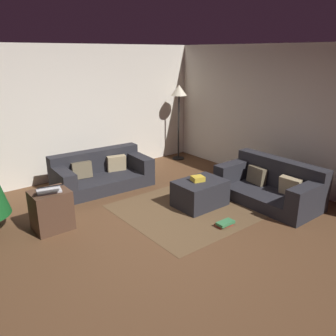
% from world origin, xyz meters
% --- Properties ---
extents(ground_plane, '(6.40, 6.40, 0.00)m').
position_xyz_m(ground_plane, '(0.00, 0.00, 0.00)').
color(ground_plane, brown).
extents(rear_partition, '(6.40, 0.12, 2.60)m').
position_xyz_m(rear_partition, '(0.00, 3.14, 1.30)').
color(rear_partition, silver).
rests_on(rear_partition, ground_plane).
extents(corner_partition, '(0.12, 6.40, 2.60)m').
position_xyz_m(corner_partition, '(3.14, 0.00, 1.30)').
color(corner_partition, silver).
rests_on(corner_partition, ground_plane).
extents(couch_left, '(1.82, 0.97, 0.67)m').
position_xyz_m(couch_left, '(0.28, 2.24, 0.26)').
color(couch_left, '#26262B').
rests_on(couch_left, ground_plane).
extents(couch_right, '(0.90, 1.70, 0.71)m').
position_xyz_m(couch_right, '(2.25, -0.18, 0.27)').
color(couch_right, '#26262B').
rests_on(couch_right, ground_plane).
extents(ottoman, '(0.82, 0.60, 0.43)m').
position_xyz_m(ottoman, '(1.16, 0.43, 0.22)').
color(ottoman, '#26262B').
rests_on(ottoman, ground_plane).
extents(gift_box, '(0.23, 0.22, 0.08)m').
position_xyz_m(gift_box, '(1.13, 0.47, 0.48)').
color(gift_box, gold).
rests_on(gift_box, ottoman).
extents(tv_remote, '(0.07, 0.16, 0.02)m').
position_xyz_m(tv_remote, '(1.18, 0.55, 0.45)').
color(tv_remote, black).
rests_on(tv_remote, ottoman).
extents(side_table, '(0.52, 0.44, 0.59)m').
position_xyz_m(side_table, '(-1.07, 1.18, 0.29)').
color(side_table, '#4C3323').
rests_on(side_table, ground_plane).
extents(laptop, '(0.41, 0.45, 0.18)m').
position_xyz_m(laptop, '(-1.08, 1.12, 0.64)').
color(laptop, silver).
rests_on(laptop, side_table).
extents(book_stack, '(0.28, 0.18, 0.08)m').
position_xyz_m(book_stack, '(0.95, -0.33, 0.04)').
color(book_stack, '#B7332D').
rests_on(book_stack, ground_plane).
extents(corner_lamp, '(0.36, 0.36, 1.75)m').
position_xyz_m(corner_lamp, '(2.60, 2.70, 1.49)').
color(corner_lamp, black).
rests_on(corner_lamp, ground_plane).
extents(area_rug, '(2.60, 2.00, 0.01)m').
position_xyz_m(area_rug, '(1.16, 0.43, 0.00)').
color(area_rug, brown).
rests_on(area_rug, ground_plane).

